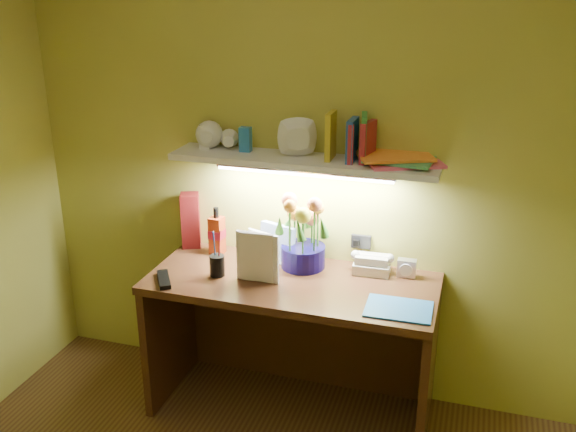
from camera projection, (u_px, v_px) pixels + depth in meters
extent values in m
cube|color=#3C1C10|center=(292.00, 347.00, 3.23)|extent=(1.40, 0.60, 0.75)
cube|color=#B7B6BB|center=(407.00, 268.00, 3.12)|extent=(0.09, 0.05, 0.09)
cube|color=#5B0F0E|center=(191.00, 220.00, 3.44)|extent=(0.12, 0.12, 0.30)
cylinder|color=black|center=(217.00, 259.00, 3.12)|extent=(0.08, 0.08, 0.18)
cube|color=black|center=(164.00, 279.00, 3.08)|extent=(0.14, 0.19, 0.02)
cube|color=blue|center=(399.00, 309.00, 2.82)|extent=(0.30, 0.22, 0.01)
imported|color=silver|center=(236.00, 255.00, 3.08)|extent=(0.19, 0.03, 0.25)
imported|color=white|center=(249.00, 252.00, 3.11)|extent=(0.18, 0.08, 0.25)
cube|color=white|center=(303.00, 161.00, 3.07)|extent=(1.30, 0.25, 0.03)
imported|color=white|center=(206.00, 140.00, 3.17)|extent=(0.16, 0.16, 0.11)
imported|color=white|center=(228.00, 143.00, 3.16)|extent=(0.12, 0.12, 0.09)
imported|color=white|center=(298.00, 154.00, 3.05)|extent=(0.25, 0.25, 0.05)
cube|color=white|center=(205.00, 137.00, 3.21)|extent=(0.06, 0.05, 0.12)
cube|color=blue|center=(245.00, 139.00, 3.16)|extent=(0.06, 0.05, 0.12)
cube|color=#A02430|center=(351.00, 142.00, 2.97)|extent=(0.04, 0.13, 0.19)
cube|color=gold|center=(331.00, 136.00, 3.01)|extent=(0.03, 0.14, 0.22)
cube|color=#214E95|center=(352.00, 140.00, 2.98)|extent=(0.03, 0.14, 0.20)
cube|color=#328E3D|center=(364.00, 138.00, 2.97)|extent=(0.05, 0.15, 0.22)
cube|color=#A02430|center=(368.00, 142.00, 2.96)|extent=(0.06, 0.14, 0.19)
cube|color=#FF5D90|center=(403.00, 161.00, 2.98)|extent=(0.41, 0.37, 0.01)
cube|color=#4DB06C|center=(399.00, 159.00, 2.96)|extent=(0.32, 0.25, 0.01)
cube|color=orange|center=(394.00, 155.00, 2.98)|extent=(0.41, 0.36, 0.01)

